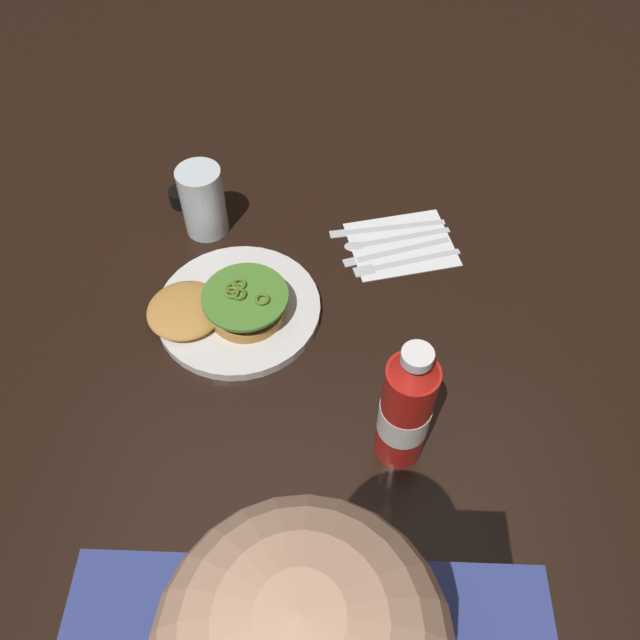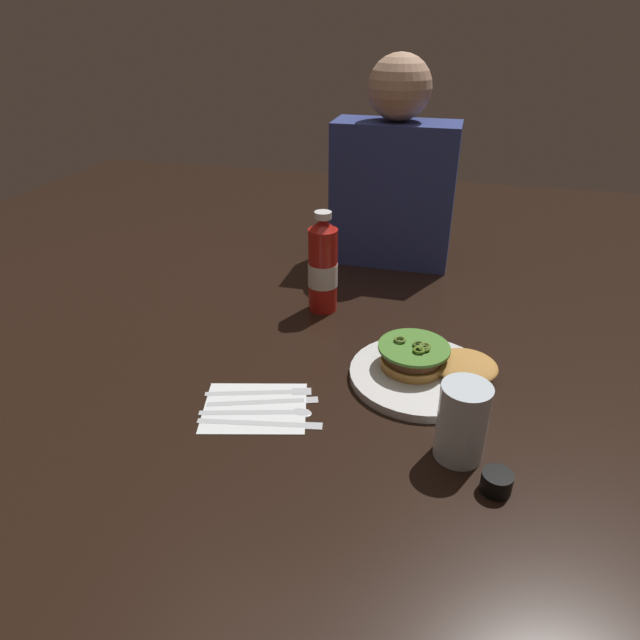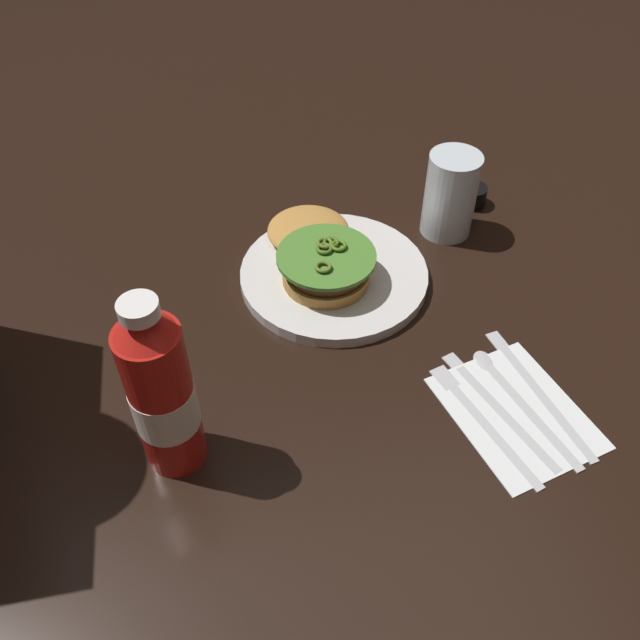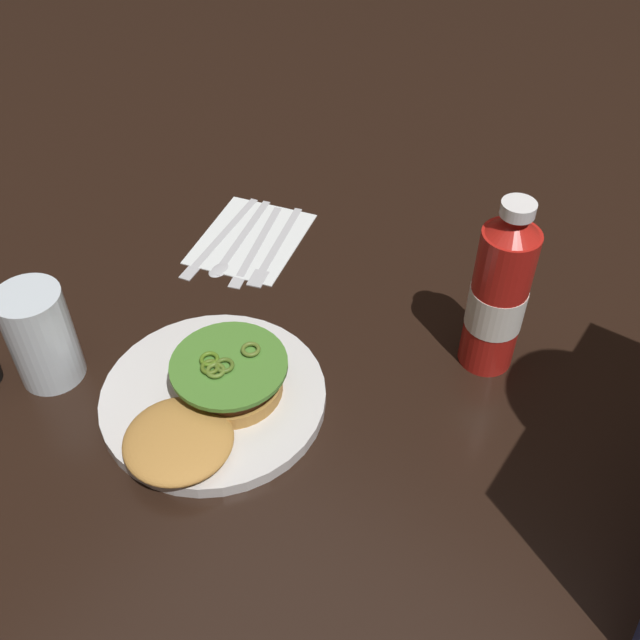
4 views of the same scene
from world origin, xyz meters
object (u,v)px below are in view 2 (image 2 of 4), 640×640
at_px(butter_knife, 268,422).
at_px(spoon_utensil, 271,411).
at_px(ketchup_bottle, 323,267).
at_px(diner_person, 394,176).
at_px(steak_knife, 270,400).
at_px(napkin, 255,407).
at_px(dinner_plate, 420,375).
at_px(fork_utensil, 268,391).
at_px(condiment_cup, 496,482).
at_px(burger_sandwich, 432,360).
at_px(water_glass, 462,422).

height_order(butter_knife, spoon_utensil, same).
distance_m(ketchup_bottle, diner_person, 0.38).
height_order(ketchup_bottle, steak_knife, ketchup_bottle).
xyz_separation_m(napkin, spoon_utensil, (0.03, -0.01, 0.00)).
bearing_deg(diner_person, ketchup_bottle, -107.48).
bearing_deg(napkin, butter_knife, -44.90).
distance_m(dinner_plate, spoon_utensil, 0.29).
bearing_deg(diner_person, butter_knife, -96.78).
bearing_deg(napkin, fork_utensil, 80.96).
distance_m(condiment_cup, spoon_utensil, 0.39).
height_order(burger_sandwich, ketchup_bottle, ketchup_bottle).
bearing_deg(burger_sandwich, dinner_plate, -138.12).
xyz_separation_m(water_glass, butter_knife, (-0.32, -0.01, -0.06)).
xyz_separation_m(dinner_plate, condiment_cup, (0.14, -0.26, 0.01)).
distance_m(fork_utensil, diner_person, 0.74).
bearing_deg(spoon_utensil, burger_sandwich, 35.65).
xyz_separation_m(dinner_plate, burger_sandwich, (0.02, 0.02, 0.03)).
bearing_deg(burger_sandwich, water_glass, -74.27).
xyz_separation_m(butter_knife, spoon_utensil, (-0.00, 0.03, 0.00)).
xyz_separation_m(spoon_utensil, fork_utensil, (-0.02, 0.05, -0.00)).
bearing_deg(fork_utensil, condiment_cup, -19.42).
bearing_deg(ketchup_bottle, fork_utensil, -92.40).
bearing_deg(water_glass, condiment_cup, -48.22).
bearing_deg(water_glass, dinner_plate, 112.23).
xyz_separation_m(water_glass, steak_knife, (-0.33, 0.05, -0.06)).
height_order(ketchup_bottle, water_glass, ketchup_bottle).
bearing_deg(spoon_utensil, water_glass, -4.34).
distance_m(dinner_plate, fork_utensil, 0.29).
height_order(condiment_cup, steak_knife, condiment_cup).
xyz_separation_m(burger_sandwich, napkin, (-0.29, -0.18, -0.03)).
xyz_separation_m(napkin, fork_utensil, (0.01, 0.05, 0.00)).
relative_size(dinner_plate, water_glass, 2.05).
bearing_deg(ketchup_bottle, burger_sandwich, -38.63).
distance_m(water_glass, diner_person, 0.82).
xyz_separation_m(condiment_cup, diner_person, (-0.28, 0.83, 0.22)).
relative_size(condiment_cup, napkin, 0.25).
bearing_deg(napkin, diner_person, 80.06).
height_order(condiment_cup, butter_knife, condiment_cup).
distance_m(ketchup_bottle, napkin, 0.41).
bearing_deg(diner_person, napkin, -99.94).
bearing_deg(water_glass, butter_knife, -178.78).
height_order(burger_sandwich, diner_person, diner_person).
bearing_deg(condiment_cup, fork_utensil, 160.58).
bearing_deg(steak_knife, butter_knife, -74.52).
relative_size(ketchup_bottle, fork_utensil, 1.24).
distance_m(dinner_plate, napkin, 0.32).
distance_m(water_glass, steak_knife, 0.34).
bearing_deg(fork_utensil, water_glass, -12.73).
xyz_separation_m(ketchup_bottle, butter_knife, (0.01, -0.43, -0.10)).
bearing_deg(steak_knife, dinner_plate, 29.15).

